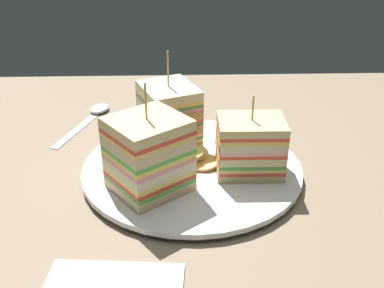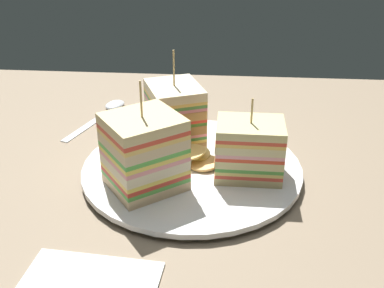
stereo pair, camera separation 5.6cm
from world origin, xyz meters
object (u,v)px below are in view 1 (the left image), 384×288
Objects in this scene: sandwich_wedge_0 at (250,146)px; sandwich_wedge_2 at (149,155)px; chip_pile at (196,156)px; plate at (192,168)px; sandwich_wedge_1 at (169,115)px; spoon at (94,114)px.

sandwich_wedge_0 is 0.77× the size of sandwich_wedge_2.
chip_pile is (-5.51, -5.80, -3.54)cm from sandwich_wedge_2.
plate is at bearing 54.72° from chip_pile.
sandwich_wedge_0 is 12.68cm from sandwich_wedge_1.
sandwich_wedge_1 is at bearing -66.24° from plate.
sandwich_wedge_2 is at bearing 46.43° from chip_pile.
spoon is at bearing -47.98° from chip_pile.
sandwich_wedge_2 is 0.82× the size of spoon.
plate is 2.14× the size of sandwich_wedge_1.
spoon is at bearing -41.12° from sandwich_wedge_0.
sandwich_wedge_0 is (-6.90, 1.60, 3.91)cm from plate.
chip_pile is (6.36, -2.36, -2.59)cm from sandwich_wedge_0.
chip_pile is at bearing -119.14° from spoon.
sandwich_wedge_0 reaches higher than plate.
sandwich_wedge_2 is at bearing -32.73° from sandwich_wedge_1.
sandwich_wedge_2 reaches higher than sandwich_wedge_0.
sandwich_wedge_2 is 1.76× the size of chip_pile.
plate is 23.84cm from spoon.
sandwich_wedge_2 is (4.98, 5.04, 4.86)cm from plate.
sandwich_wedge_1 is (9.75, -8.08, 0.63)cm from sandwich_wedge_0.
sandwich_wedge_1 is 7.38cm from chip_pile.
sandwich_wedge_1 is 11.71cm from sandwich_wedge_2.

